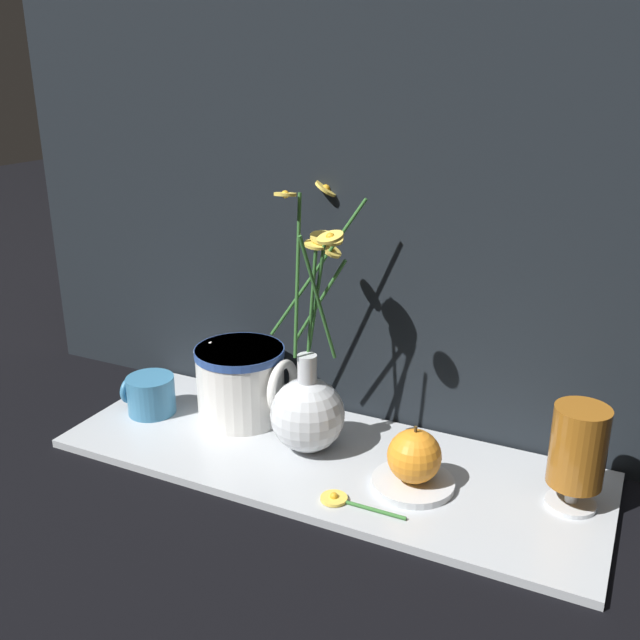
% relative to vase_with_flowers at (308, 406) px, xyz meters
% --- Properties ---
extents(ground_plane, '(6.00, 6.00, 0.00)m').
position_rel_vase_with_flowers_xyz_m(ground_plane, '(0.04, -0.01, -0.08)').
color(ground_plane, black).
extents(shelf, '(0.79, 0.28, 0.01)m').
position_rel_vase_with_flowers_xyz_m(shelf, '(0.04, -0.01, -0.08)').
color(shelf, '#B2B7BC').
rests_on(shelf, ground_plane).
extents(backdrop_wall, '(1.29, 0.02, 1.10)m').
position_rel_vase_with_flowers_xyz_m(backdrop_wall, '(0.04, 0.15, 0.47)').
color(backdrop_wall, black).
rests_on(backdrop_wall, ground_plane).
extents(vase_with_flowers, '(0.16, 0.21, 0.38)m').
position_rel_vase_with_flowers_xyz_m(vase_with_flowers, '(0.00, 0.00, 0.00)').
color(vase_with_flowers, silver).
rests_on(vase_with_flowers, shelf).
extents(yellow_mug, '(0.09, 0.08, 0.06)m').
position_rel_vase_with_flowers_xyz_m(yellow_mug, '(-0.28, -0.01, -0.04)').
color(yellow_mug, teal).
rests_on(yellow_mug, shelf).
extents(ceramic_pitcher, '(0.17, 0.14, 0.13)m').
position_rel_vase_with_flowers_xyz_m(ceramic_pitcher, '(-0.14, 0.04, -0.00)').
color(ceramic_pitcher, white).
rests_on(ceramic_pitcher, shelf).
extents(tea_glass, '(0.07, 0.07, 0.14)m').
position_rel_vase_with_flowers_xyz_m(tea_glass, '(0.37, 0.02, 0.01)').
color(tea_glass, silver).
rests_on(tea_glass, shelf).
extents(saucer_plate, '(0.11, 0.11, 0.01)m').
position_rel_vase_with_flowers_xyz_m(saucer_plate, '(0.17, -0.03, -0.06)').
color(saucer_plate, silver).
rests_on(saucer_plate, shelf).
extents(orange_fruit, '(0.07, 0.07, 0.08)m').
position_rel_vase_with_flowers_xyz_m(orange_fruit, '(0.17, -0.03, -0.02)').
color(orange_fruit, orange).
rests_on(orange_fruit, saucer_plate).
extents(loose_daisy, '(0.12, 0.04, 0.01)m').
position_rel_vase_with_flowers_xyz_m(loose_daisy, '(0.11, -0.11, -0.07)').
color(loose_daisy, '#336B2D').
rests_on(loose_daisy, shelf).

